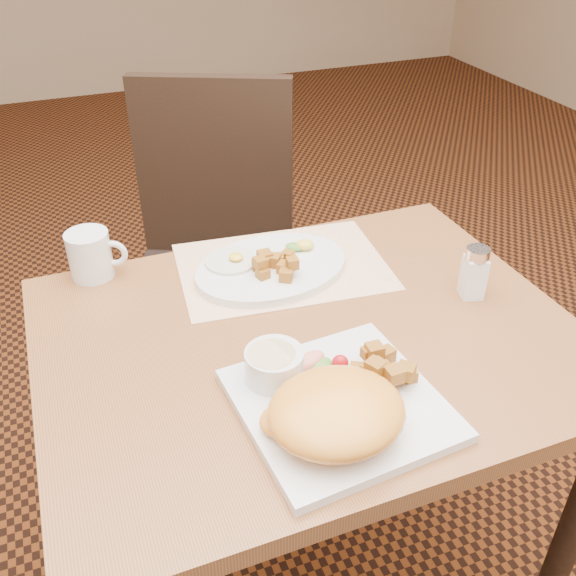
# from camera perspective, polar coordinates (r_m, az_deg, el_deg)

# --- Properties ---
(table) EXTENTS (0.90, 0.70, 0.75)m
(table) POSITION_cam_1_polar(r_m,az_deg,el_deg) (1.16, 1.90, -8.27)
(table) COLOR brown
(table) RESTS_ON ground
(chair_far) EXTENTS (0.56, 0.57, 0.97)m
(chair_far) POSITION_cam_1_polar(r_m,az_deg,el_deg) (1.75, -6.74, 3.49)
(chair_far) COLOR black
(chair_far) RESTS_ON ground
(placemat) EXTENTS (0.43, 0.32, 0.00)m
(placemat) POSITION_cam_1_polar(r_m,az_deg,el_deg) (1.26, -0.48, 1.91)
(placemat) COLOR white
(placemat) RESTS_ON table
(plate_square) EXTENTS (0.30, 0.30, 0.02)m
(plate_square) POSITION_cam_1_polar(r_m,az_deg,el_deg) (0.95, 4.59, -10.29)
(plate_square) COLOR silver
(plate_square) RESTS_ON table
(plate_oval) EXTENTS (0.34, 0.28, 0.02)m
(plate_oval) POSITION_cam_1_polar(r_m,az_deg,el_deg) (1.24, -1.47, 1.80)
(plate_oval) COLOR silver
(plate_oval) RESTS_ON placemat
(hollandaise_mound) EXTENTS (0.19, 0.17, 0.07)m
(hollandaise_mound) POSITION_cam_1_polar(r_m,az_deg,el_deg) (0.88, 4.19, -11.02)
(hollandaise_mound) COLOR #FEA431
(hollandaise_mound) RESTS_ON plate_square
(ramekin) EXTENTS (0.09, 0.09, 0.05)m
(ramekin) POSITION_cam_1_polar(r_m,az_deg,el_deg) (0.96, -1.26, -6.81)
(ramekin) COLOR silver
(ramekin) RESTS_ON plate_square
(garnish_sq) EXTENTS (0.09, 0.06, 0.03)m
(garnish_sq) POSITION_cam_1_polar(r_m,az_deg,el_deg) (0.99, 2.75, -6.60)
(garnish_sq) COLOR #387223
(garnish_sq) RESTS_ON plate_square
(fried_egg) EXTENTS (0.10, 0.10, 0.02)m
(fried_egg) POSITION_cam_1_polar(r_m,az_deg,el_deg) (1.24, -5.05, 2.47)
(fried_egg) COLOR white
(fried_egg) RESTS_ON plate_oval
(garnish_ov) EXTENTS (0.06, 0.05, 0.02)m
(garnish_ov) POSITION_cam_1_polar(r_m,az_deg,el_deg) (1.28, 1.17, 3.80)
(garnish_ov) COLOR #387223
(garnish_ov) RESTS_ON plate_oval
(salt_shaker) EXTENTS (0.05, 0.05, 0.10)m
(salt_shaker) POSITION_cam_1_polar(r_m,az_deg,el_deg) (1.20, 16.23, 1.40)
(salt_shaker) COLOR white
(salt_shaker) RESTS_ON table
(coffee_mug) EXTENTS (0.11, 0.08, 0.09)m
(coffee_mug) POSITION_cam_1_polar(r_m,az_deg,el_deg) (1.27, -17.10, 2.85)
(coffee_mug) COLOR silver
(coffee_mug) RESTS_ON table
(home_fries_sq) EXTENTS (0.11, 0.09, 0.04)m
(home_fries_sq) POSITION_cam_1_polar(r_m,az_deg,el_deg) (0.97, 8.06, -7.18)
(home_fries_sq) COLOR #AA681B
(home_fries_sq) RESTS_ON plate_square
(home_fries_ov) EXTENTS (0.09, 0.10, 0.04)m
(home_fries_ov) POSITION_cam_1_polar(r_m,az_deg,el_deg) (1.21, -1.17, 2.21)
(home_fries_ov) COLOR #AA681B
(home_fries_ov) RESTS_ON plate_oval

